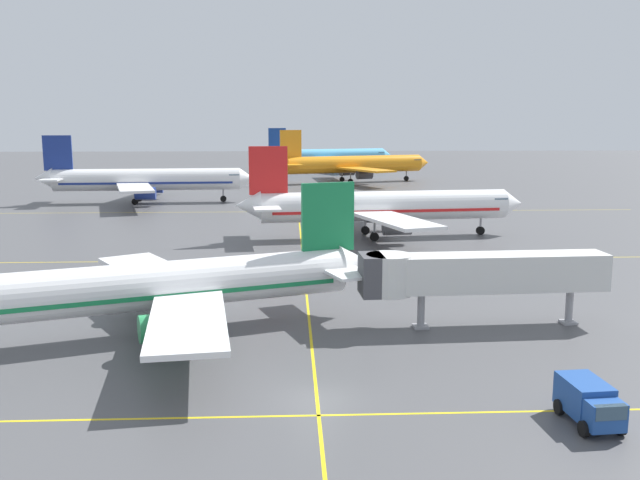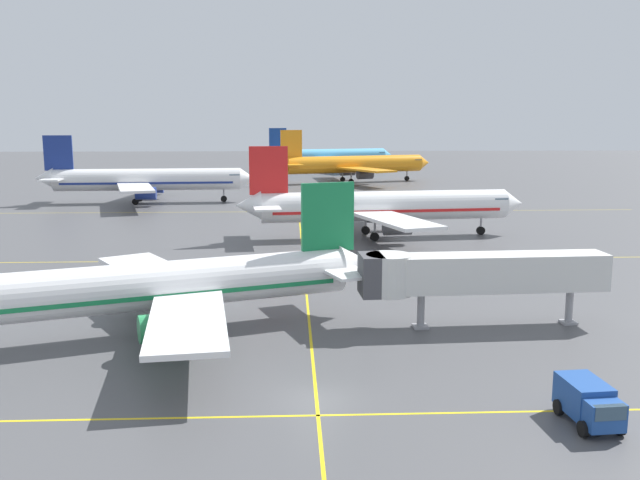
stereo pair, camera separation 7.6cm
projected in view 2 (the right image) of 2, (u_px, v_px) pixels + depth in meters
The scene contains 9 objects.
ground_plane at pixel (317, 400), 37.69m from camera, with size 600.00×600.00×0.00m, color #4C4C4F.
airliner_front_gate at pixel (160, 286), 48.53m from camera, with size 32.75×28.04×10.48m.
airliner_second_row at pixel (381, 206), 88.97m from camera, with size 38.37×32.89×11.92m.
airliner_third_row at pixel (145, 180), 126.05m from camera, with size 39.89×34.35×12.40m.
airliner_far_left_stand at pixel (353, 165), 166.85m from camera, with size 40.31×34.41×12.78m.
airliner_far_right_stand at pixel (328, 156), 205.86m from camera, with size 40.31×34.37×12.73m.
taxiway_markings at pixel (303, 260), 75.24m from camera, with size 113.83×132.53×0.01m.
service_truck_red_van at pixel (589, 402), 34.55m from camera, with size 2.44×4.25×2.10m.
jet_bridge at pixel (466, 273), 50.37m from camera, with size 18.48×3.87×5.58m.
Camera 2 is at (-1.35, -35.57, 15.21)m, focal length 38.52 mm.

